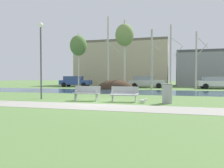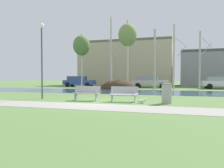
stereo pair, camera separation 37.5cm
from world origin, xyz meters
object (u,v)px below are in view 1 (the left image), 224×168
object	(u,v)px
trash_bin	(167,93)
seagull	(143,101)
bench_left	(87,93)
parked_sedan_second_silver	(146,82)
bench_right	(124,94)
streetlamp	(41,47)
parked_van_nearest_blue	(75,81)
parked_hatch_third_white	(216,82)

from	to	relation	value
trash_bin	seagull	size ratio (longest dim) A/B	2.22
bench_left	trash_bin	distance (m)	4.68
trash_bin	seagull	world-z (taller)	trash_bin
parked_sedan_second_silver	bench_right	bearing A→B (deg)	-87.44
streetlamp	parked_van_nearest_blue	world-z (taller)	streetlamp
trash_bin	seagull	distance (m)	1.36
bench_right	parked_sedan_second_silver	xyz separation A→B (m)	(-0.76, 17.07, 0.33)
seagull	parked_van_nearest_blue	bearing A→B (deg)	124.85
parked_van_nearest_blue	bench_left	bearing A→B (deg)	-62.99
bench_right	parked_hatch_third_white	size ratio (longest dim) A/B	0.37
parked_sedan_second_silver	parked_hatch_third_white	bearing A→B (deg)	-2.50
trash_bin	parked_van_nearest_blue	distance (m)	21.56
bench_left	streetlamp	bearing A→B (deg)	176.83
trash_bin	parked_hatch_third_white	xyz separation A→B (m)	(5.28, 16.81, 0.22)
seagull	parked_van_nearest_blue	distance (m)	21.02
bench_left	trash_bin	bearing A→B (deg)	-1.38
trash_bin	streetlamp	xyz separation A→B (m)	(-7.88, 0.29, 2.76)
bench_right	streetlamp	bearing A→B (deg)	178.15
bench_left	streetlamp	size ratio (longest dim) A/B	0.33
seagull	parked_van_nearest_blue	xyz separation A→B (m)	(-12.00, 17.24, 0.67)
trash_bin	parked_van_nearest_blue	xyz separation A→B (m)	(-13.28, 16.99, 0.25)
seagull	parked_sedan_second_silver	xyz separation A→B (m)	(-1.87, 17.44, 0.67)
trash_bin	parked_van_nearest_blue	bearing A→B (deg)	128.01
bench_left	trash_bin	size ratio (longest dim) A/B	1.52
trash_bin	parked_hatch_third_white	size ratio (longest dim) A/B	0.24
bench_right	seagull	bearing A→B (deg)	-18.49
parked_sedan_second_silver	parked_van_nearest_blue	bearing A→B (deg)	-178.91
parked_sedan_second_silver	parked_hatch_third_white	xyz separation A→B (m)	(8.42, -0.37, -0.03)
parked_van_nearest_blue	streetlamp	bearing A→B (deg)	-72.09
streetlamp	trash_bin	bearing A→B (deg)	-2.11
bench_right	parked_hatch_third_white	xyz separation A→B (m)	(7.65, 16.70, 0.30)
parked_van_nearest_blue	seagull	bearing A→B (deg)	-55.15
parked_hatch_third_white	bench_left	bearing A→B (deg)	-120.80
parked_sedan_second_silver	bench_left	bearing A→B (deg)	-95.15
parked_sedan_second_silver	parked_hatch_third_white	world-z (taller)	parked_sedan_second_silver
seagull	parked_sedan_second_silver	world-z (taller)	parked_sedan_second_silver
seagull	streetlamp	world-z (taller)	streetlamp
seagull	streetlamp	bearing A→B (deg)	175.27
parked_van_nearest_blue	parked_hatch_third_white	distance (m)	18.56
bench_left	seagull	xyz separation A→B (m)	(3.40, -0.37, -0.34)
bench_left	parked_van_nearest_blue	world-z (taller)	parked_van_nearest_blue
seagull	streetlamp	distance (m)	7.35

